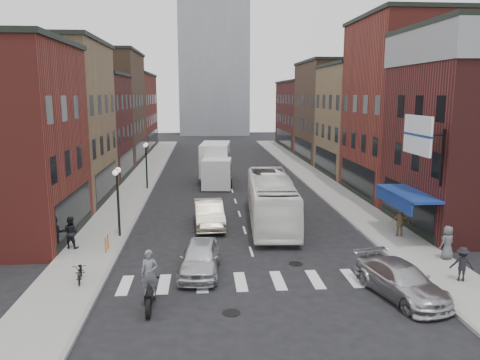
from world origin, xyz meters
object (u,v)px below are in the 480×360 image
(bike_rack, at_px, (107,244))
(sedan_left_near, at_px, (200,258))
(ped_right_c, at_px, (447,242))
(sedan_left_far, at_px, (209,214))
(curb_car, at_px, (401,281))
(motorcycle_rider, at_px, (150,282))
(ped_left_solo, at_px, (71,232))
(parked_bicycle, at_px, (80,272))
(box_truck, at_px, (216,164))
(ped_right_a, at_px, (462,264))
(billboard_sign, at_px, (419,136))
(streetlamp_near, at_px, (118,189))
(transit_bus, at_px, (271,200))
(ped_right_b, at_px, (400,223))
(streetlamp_far, at_px, (146,157))

(bike_rack, height_order, sedan_left_near, sedan_left_near)
(ped_right_c, bearing_deg, sedan_left_far, -51.78)
(curb_car, bearing_deg, motorcycle_rider, 167.75)
(motorcycle_rider, bearing_deg, ped_left_solo, 126.71)
(parked_bicycle, bearing_deg, box_truck, 63.75)
(ped_right_c, bearing_deg, sedan_left_near, -17.46)
(box_truck, xyz_separation_m, ped_right_c, (10.91, -21.81, -0.82))
(sedan_left_far, relative_size, ped_right_a, 3.26)
(sedan_left_far, xyz_separation_m, ped_left_solo, (-7.43, -4.04, 0.19))
(bike_rack, distance_m, ped_right_c, 17.39)
(billboard_sign, distance_m, sedan_left_near, 12.72)
(curb_car, distance_m, parked_bicycle, 13.76)
(billboard_sign, height_order, bike_rack, billboard_sign)
(streetlamp_near, bearing_deg, billboard_sign, -12.35)
(sedan_left_near, relative_size, curb_car, 0.93)
(bike_rack, relative_size, box_truck, 0.09)
(billboard_sign, relative_size, box_truck, 0.43)
(billboard_sign, height_order, ped_right_a, billboard_sign)
(transit_bus, relative_size, ped_right_a, 7.31)
(ped_right_b, relative_size, ped_right_c, 0.96)
(sedan_left_near, xyz_separation_m, sedan_left_far, (0.54, 7.83, 0.07))
(streetlamp_far, height_order, ped_right_a, streetlamp_far)
(parked_bicycle, height_order, ped_right_b, ped_right_b)
(transit_bus, xyz_separation_m, sedan_left_far, (-4.02, -0.51, -0.74))
(sedan_left_far, distance_m, ped_right_c, 13.82)
(transit_bus, relative_size, sedan_left_near, 2.52)
(parked_bicycle, relative_size, ped_left_solo, 0.94)
(streetlamp_far, xyz_separation_m, parked_bicycle, (-0.57, -20.68, -2.33))
(parked_bicycle, bearing_deg, sedan_left_near, -1.10)
(streetlamp_near, distance_m, transit_bus, 9.68)
(sedan_left_near, distance_m, parked_bicycle, 5.33)
(billboard_sign, xyz_separation_m, sedan_left_near, (-11.30, -2.33, -5.37))
(bike_rack, bearing_deg, ped_right_c, -8.43)
(sedan_left_near, relative_size, ped_right_a, 2.90)
(box_truck, distance_m, transit_bus, 14.40)
(sedan_left_far, xyz_separation_m, ped_right_b, (10.99, -3.40, 0.14))
(sedan_left_far, relative_size, parked_bicycle, 3.08)
(streetlamp_near, relative_size, motorcycle_rider, 1.71)
(billboard_sign, relative_size, transit_bus, 0.33)
(billboard_sign, bearing_deg, ped_left_solo, 175.41)
(motorcycle_rider, xyz_separation_m, transit_bus, (6.47, 11.91, 0.44))
(curb_car, height_order, ped_left_solo, ped_left_solo)
(streetlamp_far, xyz_separation_m, motorcycle_rider, (2.78, -23.40, -1.79))
(curb_car, bearing_deg, box_truck, 91.01)
(billboard_sign, height_order, transit_bus, billboard_sign)
(transit_bus, bearing_deg, sedan_left_far, -168.87)
(sedan_left_near, height_order, ped_right_b, ped_right_b)
(ped_right_c, bearing_deg, ped_right_b, -98.72)
(billboard_sign, distance_m, ped_left_solo, 18.95)
(motorcycle_rider, height_order, transit_bus, transit_bus)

